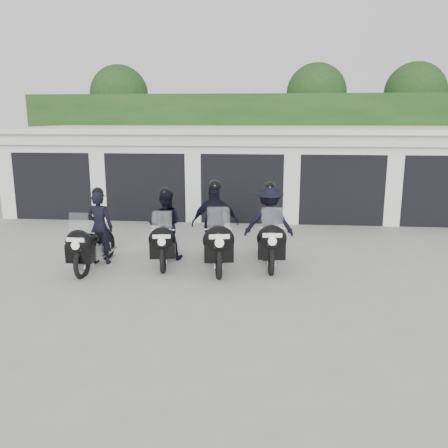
# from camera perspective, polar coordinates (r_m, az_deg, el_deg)

# --- Properties ---
(ground) EXTENTS (80.00, 80.00, 0.00)m
(ground) POSITION_cam_1_polar(r_m,az_deg,el_deg) (9.94, 0.34, -6.74)
(ground) COLOR #9B9B96
(ground) RESTS_ON ground
(garage_block) EXTENTS (16.40, 6.80, 2.96)m
(garage_block) POSITION_cam_1_polar(r_m,az_deg,el_deg) (17.52, 2.65, 6.54)
(garage_block) COLOR silver
(garage_block) RESTS_ON ground
(background_vegetation) EXTENTS (20.00, 3.90, 5.80)m
(background_vegetation) POSITION_cam_1_polar(r_m,az_deg,el_deg) (22.27, 4.27, 11.31)
(background_vegetation) COLOR #153513
(background_vegetation) RESTS_ON ground
(police_bike_a) EXTENTS (0.70, 2.10, 1.83)m
(police_bike_a) POSITION_cam_1_polar(r_m,az_deg,el_deg) (10.99, -15.29, -1.36)
(police_bike_a) COLOR black
(police_bike_a) RESTS_ON ground
(police_bike_b) EXTENTS (0.91, 2.04, 1.78)m
(police_bike_b) POSITION_cam_1_polar(r_m,az_deg,el_deg) (11.12, -7.13, -0.70)
(police_bike_b) COLOR black
(police_bike_b) RESTS_ON ground
(police_bike_c) EXTENTS (1.18, 2.27, 1.99)m
(police_bike_c) POSITION_cam_1_polar(r_m,az_deg,el_deg) (10.74, -1.02, -0.57)
(police_bike_c) COLOR black
(police_bike_c) RESTS_ON ground
(police_bike_d) EXTENTS (1.18, 2.21, 1.92)m
(police_bike_d) POSITION_cam_1_polar(r_m,az_deg,el_deg) (11.01, 5.47, -0.44)
(police_bike_d) COLOR black
(police_bike_d) RESTS_ON ground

